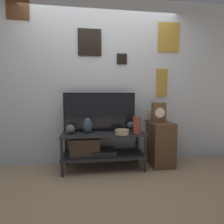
# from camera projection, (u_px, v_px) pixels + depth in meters

# --- Properties ---
(ground_plane) EXTENTS (12.00, 12.00, 0.00)m
(ground_plane) POSITION_uv_depth(u_px,v_px,m) (105.00, 176.00, 2.44)
(ground_plane) COLOR #997F60
(wall_back) EXTENTS (6.40, 0.08, 2.70)m
(wall_back) POSITION_uv_depth(u_px,v_px,m) (102.00, 82.00, 2.89)
(wall_back) COLOR #B2BCC6
(wall_back) RESTS_ON ground_plane
(media_console) EXTENTS (1.25, 0.49, 0.57)m
(media_console) POSITION_uv_depth(u_px,v_px,m) (97.00, 146.00, 2.67)
(media_console) COLOR #232326
(media_console) RESTS_ON ground_plane
(television) EXTENTS (1.11, 0.05, 0.61)m
(television) POSITION_uv_depth(u_px,v_px,m) (100.00, 112.00, 2.74)
(television) COLOR black
(television) RESTS_ON media_console
(vase_urn_stoneware) EXTENTS (0.14, 0.10, 0.24)m
(vase_urn_stoneware) POSITION_uv_depth(u_px,v_px,m) (88.00, 126.00, 2.59)
(vase_urn_stoneware) COLOR #2D4251
(vase_urn_stoneware) RESTS_ON media_console
(vase_round_glass) EXTENTS (0.14, 0.14, 0.14)m
(vase_round_glass) POSITION_uv_depth(u_px,v_px,m) (70.00, 129.00, 2.56)
(vase_round_glass) COLOR #4C5647
(vase_round_glass) RESTS_ON media_console
(vase_wide_bowl) EXTENTS (0.21, 0.21, 0.07)m
(vase_wide_bowl) POSITION_uv_depth(u_px,v_px,m) (122.00, 132.00, 2.53)
(vase_wide_bowl) COLOR tan
(vase_wide_bowl) RESTS_ON media_console
(vase_tall_ceramic) EXTENTS (0.12, 0.12, 0.25)m
(vase_tall_ceramic) POSITION_uv_depth(u_px,v_px,m) (137.00, 125.00, 2.57)
(vase_tall_ceramic) COLOR brown
(vase_tall_ceramic) RESTS_ON media_console
(decorative_bust) EXTENTS (0.11, 0.11, 0.16)m
(decorative_bust) POSITION_uv_depth(u_px,v_px,m) (131.00, 126.00, 2.69)
(decorative_bust) COLOR #2D4251
(decorative_bust) RESTS_ON media_console
(side_table) EXTENTS (0.35, 0.44, 0.70)m
(side_table) POSITION_uv_depth(u_px,v_px,m) (160.00, 144.00, 2.83)
(side_table) COLOR #513823
(side_table) RESTS_ON ground_plane
(mantel_clock) EXTENTS (0.21, 0.11, 0.32)m
(mantel_clock) POSITION_uv_depth(u_px,v_px,m) (159.00, 112.00, 2.82)
(mantel_clock) COLOR brown
(mantel_clock) RESTS_ON side_table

